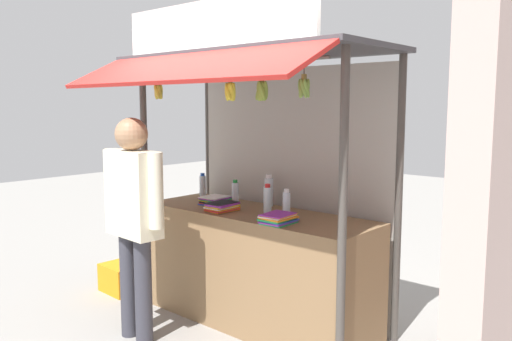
{
  "coord_description": "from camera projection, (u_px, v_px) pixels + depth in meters",
  "views": [
    {
      "loc": [
        2.84,
        -3.23,
        1.85
      ],
      "look_at": [
        0.0,
        0.0,
        1.32
      ],
      "focal_mm": 36.65,
      "sensor_mm": 36.0,
      "label": 1
    }
  ],
  "objects": [
    {
      "name": "water_bottle_back_left",
      "position": [
        286.0,
        204.0,
        4.18
      ],
      "size": [
        0.06,
        0.06,
        0.23
      ],
      "color": "silver",
      "rests_on": "stall_counter"
    },
    {
      "name": "ground_plane",
      "position": [
        256.0,
        322.0,
        4.5
      ],
      "size": [
        20.0,
        20.0,
        0.0
      ],
      "primitive_type": "plane",
      "color": "gray"
    },
    {
      "name": "banana_bunch_rightmost",
      "position": [
        262.0,
        91.0,
        3.64
      ],
      "size": [
        0.11,
        0.11,
        0.26
      ],
      "color": "#332D23"
    },
    {
      "name": "water_bottle_left",
      "position": [
        235.0,
        193.0,
        4.71
      ],
      "size": [
        0.06,
        0.06,
        0.22
      ],
      "color": "silver",
      "rests_on": "stall_counter"
    },
    {
      "name": "plastic_crate",
      "position": [
        125.0,
        277.0,
        5.26
      ],
      "size": [
        0.41,
        0.41,
        0.28
      ],
      "primitive_type": "cube",
      "rotation": [
        0.0,
        0.0,
        -0.05
      ],
      "color": "orange",
      "rests_on": "ground"
    },
    {
      "name": "water_bottle_back_right",
      "position": [
        269.0,
        191.0,
        4.62
      ],
      "size": [
        0.08,
        0.08,
        0.28
      ],
      "color": "silver",
      "rests_on": "stall_counter"
    },
    {
      "name": "stall_structure",
      "position": [
        264.0,
        137.0,
        4.38
      ],
      "size": [
        2.31,
        1.54,
        2.63
      ],
      "color": "#4C4742",
      "rests_on": "ground"
    },
    {
      "name": "water_bottle_center",
      "position": [
        267.0,
        199.0,
        4.33
      ],
      "size": [
        0.07,
        0.07,
        0.24
      ],
      "color": "silver",
      "rests_on": "stall_counter"
    },
    {
      "name": "magazine_stack_front_left",
      "position": [
        215.0,
        200.0,
        4.72
      ],
      "size": [
        0.23,
        0.27,
        0.07
      ],
      "color": "blue",
      "rests_on": "stall_counter"
    },
    {
      "name": "banana_bunch_inner_right",
      "position": [
        304.0,
        88.0,
        3.4
      ],
      "size": [
        0.09,
        0.09,
        0.24
      ],
      "color": "#332D23"
    },
    {
      "name": "stall_counter",
      "position": [
        256.0,
        268.0,
        4.44
      ],
      "size": [
        2.11,
        0.69,
        0.97
      ],
      "primitive_type": "cube",
      "color": "olive",
      "rests_on": "ground"
    },
    {
      "name": "banana_bunch_leftmost",
      "position": [
        158.0,
        92.0,
        4.39
      ],
      "size": [
        0.09,
        0.09,
        0.24
      ],
      "color": "#332D23"
    },
    {
      "name": "vendor_person",
      "position": [
        134.0,
        208.0,
        4.06
      ],
      "size": [
        0.67,
        0.25,
        1.76
      ],
      "rotation": [
        0.0,
        0.0,
        3.09
      ],
      "color": "#383842",
      "rests_on": "ground"
    },
    {
      "name": "magazine_stack_far_left",
      "position": [
        278.0,
        219.0,
        3.93
      ],
      "size": [
        0.22,
        0.28,
        0.08
      ],
      "color": "green",
      "rests_on": "stall_counter"
    },
    {
      "name": "banana_bunch_inner_left",
      "position": [
        230.0,
        91.0,
        3.84
      ],
      "size": [
        0.1,
        0.1,
        0.26
      ],
      "color": "#332D23"
    },
    {
      "name": "magazine_stack_mid_right",
      "position": [
        222.0,
        206.0,
        4.42
      ],
      "size": [
        0.21,
        0.28,
        0.08
      ],
      "color": "orange",
      "rests_on": "stall_counter"
    },
    {
      "name": "water_bottle_rear_center",
      "position": [
        203.0,
        185.0,
        5.14
      ],
      "size": [
        0.06,
        0.06,
        0.23
      ],
      "color": "silver",
      "rests_on": "stall_counter"
    }
  ]
}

